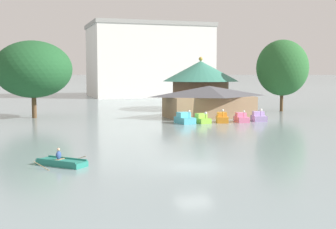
% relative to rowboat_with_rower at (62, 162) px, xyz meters
% --- Properties ---
extents(ground_plane, '(2000.00, 2000.00, 0.00)m').
position_rel_rowboat_with_rower_xyz_m(ground_plane, '(8.58, -3.37, -0.22)').
color(ground_plane, gray).
extents(rowboat_with_rower, '(3.68, 3.67, 1.43)m').
position_rel_rowboat_with_rower_xyz_m(rowboat_with_rower, '(0.00, 0.00, 0.00)').
color(rowboat_with_rower, '#237A6B').
rests_on(rowboat_with_rower, ground).
extents(pedal_boat_cyan, '(2.05, 3.13, 1.79)m').
position_rel_rowboat_with_rower_xyz_m(pedal_boat_cyan, '(17.03, 21.75, 0.34)').
color(pedal_boat_cyan, '#4CB7CC').
rests_on(pedal_boat_cyan, ground).
extents(pedal_boat_lime, '(1.72, 2.48, 1.52)m').
position_rel_rowboat_with_rower_xyz_m(pedal_boat_lime, '(19.26, 21.44, 0.26)').
color(pedal_boat_lime, '#8CCC3F').
rests_on(pedal_boat_lime, ground).
extents(pedal_boat_orange, '(2.11, 2.71, 1.79)m').
position_rel_rowboat_with_rower_xyz_m(pedal_boat_orange, '(21.94, 21.17, 0.31)').
color(pedal_boat_orange, orange).
rests_on(pedal_boat_orange, ground).
extents(pedal_boat_pink, '(1.88, 2.87, 1.61)m').
position_rel_rowboat_with_rower_xyz_m(pedal_boat_pink, '(24.59, 20.97, 0.27)').
color(pedal_boat_pink, pink).
rests_on(pedal_boat_pink, ground).
extents(pedal_boat_lavender, '(2.19, 2.69, 1.71)m').
position_rel_rowboat_with_rower_xyz_m(pedal_boat_lavender, '(27.29, 21.25, 0.30)').
color(pedal_boat_lavender, '#B299D8').
rests_on(pedal_boat_lavender, ground).
extents(boathouse, '(12.98, 7.63, 4.50)m').
position_rel_rowboat_with_rower_xyz_m(boathouse, '(23.00, 27.97, 2.14)').
color(boathouse, '#9E7F5B').
rests_on(boathouse, ground).
extents(green_roof_pavilion, '(13.00, 13.00, 9.03)m').
position_rel_rowboat_with_rower_xyz_m(green_roof_pavilion, '(26.83, 40.66, 4.58)').
color(green_roof_pavilion, brown).
rests_on(green_roof_pavilion, ground).
extents(shoreline_tree_tall_left, '(10.80, 10.80, 10.83)m').
position_rel_rowboat_with_rower_xyz_m(shoreline_tree_tall_left, '(-0.86, 34.52, 6.61)').
color(shoreline_tree_tall_left, brown).
rests_on(shoreline_tree_tall_left, ground).
extents(shoreline_tree_right, '(8.42, 8.42, 11.71)m').
position_rel_rowboat_with_rower_xyz_m(shoreline_tree_right, '(38.19, 33.26, 6.92)').
color(shoreline_tree_right, brown).
rests_on(shoreline_tree_right, ground).
extents(background_building_block, '(31.39, 20.02, 19.13)m').
position_rel_rowboat_with_rower_xyz_m(background_building_block, '(30.26, 86.11, 9.36)').
color(background_building_block, silver).
rests_on(background_building_block, ground).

